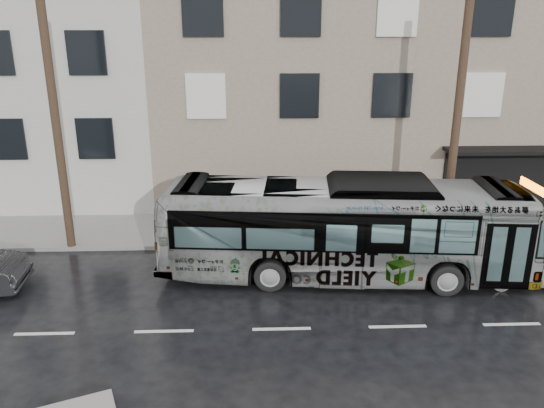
{
  "coord_description": "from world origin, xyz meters",
  "views": [
    {
      "loc": [
        -0.74,
        -15.14,
        7.81
      ],
      "look_at": [
        -0.08,
        2.5,
        1.95
      ],
      "focal_mm": 35.0,
      "sensor_mm": 36.0,
      "label": 1
    }
  ],
  "objects": [
    {
      "name": "white_sedan",
      "position": [
        8.2,
        0.16,
        0.61
      ],
      "size": [
        4.27,
        1.85,
        1.23
      ],
      "primitive_type": "imported",
      "rotation": [
        0.0,
        0.0,
        1.54
      ],
      "color": "#B8B7AF",
      "rests_on": "ground"
    },
    {
      "name": "sidewalk",
      "position": [
        0.0,
        4.9,
        0.07
      ],
      "size": [
        90.0,
        3.6,
        0.15
      ],
      "primitive_type": "cube",
      "color": "gray",
      "rests_on": "ground"
    },
    {
      "name": "utility_pole_front",
      "position": [
        6.5,
        3.3,
        4.65
      ],
      "size": [
        0.3,
        0.3,
        9.0
      ],
      "primitive_type": "cylinder",
      "color": "#402D20",
      "rests_on": "sidewalk"
    },
    {
      "name": "utility_pole_rear",
      "position": [
        -7.5,
        3.3,
        4.65
      ],
      "size": [
        0.3,
        0.3,
        9.0
      ],
      "primitive_type": "cylinder",
      "color": "#402D20",
      "rests_on": "sidewalk"
    },
    {
      "name": "bus",
      "position": [
        2.15,
        0.76,
        1.65
      ],
      "size": [
        12.04,
        3.83,
        3.3
      ],
      "primitive_type": "imported",
      "rotation": [
        0.0,
        0.0,
        1.48
      ],
      "color": "#B2B2B2",
      "rests_on": "ground"
    },
    {
      "name": "ground",
      "position": [
        0.0,
        0.0,
        0.0
      ],
      "size": [
        120.0,
        120.0,
        0.0
      ],
      "primitive_type": "plane",
      "color": "black",
      "rests_on": "ground"
    },
    {
      "name": "building_taupe",
      "position": [
        5.0,
        12.7,
        5.5
      ],
      "size": [
        20.0,
        12.0,
        11.0
      ],
      "primitive_type": "cube",
      "color": "gray",
      "rests_on": "ground"
    },
    {
      "name": "sign_post",
      "position": [
        7.6,
        3.3,
        1.35
      ],
      "size": [
        0.06,
        0.06,
        2.4
      ],
      "primitive_type": "cylinder",
      "color": "slate",
      "rests_on": "sidewalk"
    }
  ]
}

